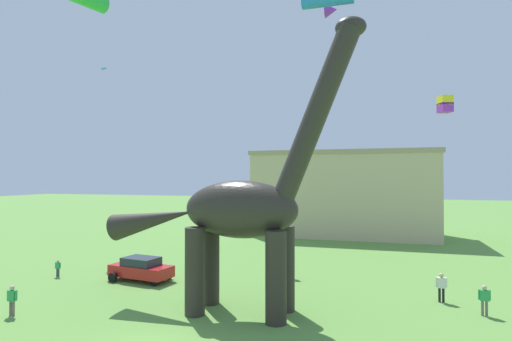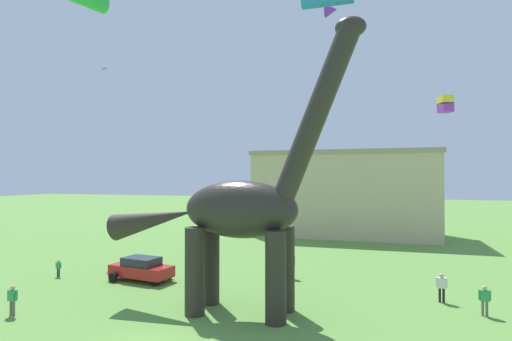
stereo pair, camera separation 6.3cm
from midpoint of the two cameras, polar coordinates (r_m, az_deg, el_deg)
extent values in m
cylinder|color=#2D2823|center=(21.56, 4.00, -13.53)|extent=(1.01, 1.01, 4.36)
cylinder|color=#2D2823|center=(19.73, 2.72, -14.73)|extent=(1.01, 1.01, 4.36)
cylinder|color=#2D2823|center=(22.83, -6.54, -12.82)|extent=(1.01, 1.01, 4.36)
cylinder|color=#2D2823|center=(21.11, -8.67, -13.80)|extent=(1.01, 1.01, 4.36)
ellipsoid|color=#2D2823|center=(20.75, -2.26, -5.47)|extent=(5.97, 2.57, 2.94)
cylinder|color=#2D2823|center=(19.99, 8.39, 7.88)|extent=(4.29, 1.10, 8.50)
ellipsoid|color=#2D2823|center=(20.83, 13.07, 19.02)|extent=(1.47, 0.92, 1.01)
cone|color=#2D2823|center=(22.93, -14.25, -6.70)|extent=(5.24, 1.47, 2.49)
cube|color=red|center=(28.73, -15.91, -13.38)|extent=(4.42, 2.39, 0.72)
cube|color=#232B35|center=(28.60, -15.91, -12.17)|extent=(2.48, 1.89, 0.52)
cylinder|color=black|center=(28.78, -12.24, -14.11)|extent=(0.65, 0.31, 0.62)
cylinder|color=black|center=(27.28, -14.12, -14.84)|extent=(0.65, 0.31, 0.62)
cylinder|color=black|center=(30.37, -17.52, -13.38)|extent=(0.65, 0.31, 0.62)
cylinder|color=black|center=(28.95, -19.57, -13.99)|extent=(0.65, 0.31, 0.62)
cylinder|color=#2D3347|center=(31.92, -26.23, -12.75)|extent=(0.10, 0.10, 0.58)
cylinder|color=#2D3347|center=(31.83, -26.04, -12.79)|extent=(0.10, 0.10, 0.58)
cube|color=green|center=(31.77, -26.13, -11.89)|extent=(0.31, 0.19, 0.41)
sphere|color=tan|center=(31.72, -26.13, -11.37)|extent=(0.18, 0.18, 0.18)
cylinder|color=green|center=(31.89, -26.37, -11.81)|extent=(0.08, 0.08, 0.39)
cylinder|color=green|center=(31.65, -25.89, -11.90)|extent=(0.08, 0.08, 0.39)
cylinder|color=black|center=(25.39, 24.32, -15.65)|extent=(0.13, 0.13, 0.79)
cylinder|color=black|center=(25.42, 24.77, -15.63)|extent=(0.13, 0.13, 0.79)
cube|color=silver|center=(25.24, 24.54, -14.16)|extent=(0.43, 0.26, 0.56)
sphere|color=tan|center=(25.15, 24.53, -13.26)|extent=(0.25, 0.25, 0.25)
cylinder|color=silver|center=(25.21, 23.97, -14.12)|extent=(0.11, 0.11, 0.53)
cylinder|color=silver|center=(25.27, 25.11, -14.07)|extent=(0.11, 0.11, 0.53)
cylinder|color=black|center=(28.54, 4.53, -13.99)|extent=(0.14, 0.14, 0.86)
cylinder|color=black|center=(28.50, 4.96, -14.01)|extent=(0.14, 0.14, 0.86)
cube|color=black|center=(28.37, 4.74, -12.55)|extent=(0.47, 0.29, 0.61)
sphere|color=tan|center=(28.28, 4.74, -11.68)|extent=(0.27, 0.27, 0.27)
cylinder|color=black|center=(28.42, 4.20, -12.47)|extent=(0.11, 0.11, 0.58)
cylinder|color=black|center=(28.31, 5.28, -12.51)|extent=(0.11, 0.11, 0.58)
cylinder|color=#6B6056|center=(24.02, 29.16, -16.54)|extent=(0.12, 0.12, 0.75)
cylinder|color=#6B6056|center=(24.05, 29.60, -16.51)|extent=(0.12, 0.12, 0.75)
cube|color=green|center=(23.87, 29.37, -15.05)|extent=(0.41, 0.25, 0.53)
sphere|color=tan|center=(23.78, 29.36, -14.15)|extent=(0.23, 0.23, 0.23)
cylinder|color=green|center=(23.81, 28.80, -15.02)|extent=(0.10, 0.10, 0.50)
cylinder|color=green|center=(23.91, 29.94, -14.95)|extent=(0.10, 0.10, 0.50)
cylinder|color=#6B6056|center=(24.49, -31.30, -16.22)|extent=(0.12, 0.12, 0.74)
cylinder|color=#6B6056|center=(24.36, -31.00, -16.30)|extent=(0.12, 0.12, 0.74)
cube|color=green|center=(24.27, -31.14, -14.81)|extent=(0.40, 0.25, 0.53)
sphere|color=tan|center=(24.18, -31.13, -13.94)|extent=(0.23, 0.23, 0.23)
cylinder|color=green|center=(24.43, -31.51, -14.65)|extent=(0.10, 0.10, 0.50)
cylinder|color=green|center=(24.09, -30.76, -14.85)|extent=(0.10, 0.10, 0.50)
cone|color=purple|center=(22.13, 10.42, 21.28)|extent=(0.61, 0.72, 0.71)
cube|color=#287AE5|center=(42.98, -20.65, 13.25)|extent=(0.74, 0.79, 0.11)
cylinder|color=white|center=(42.88, -20.66, 12.72)|extent=(0.01, 0.01, 0.63)
cube|color=yellow|center=(28.47, 24.98, 8.90)|extent=(0.95, 0.95, 0.59)
cube|color=purple|center=(28.40, 24.98, 7.99)|extent=(0.95, 0.95, 0.59)
cube|color=#CCB78E|center=(49.28, 12.20, -3.43)|extent=(20.45, 9.25, 9.39)
cube|color=tan|center=(49.31, 12.18, 2.32)|extent=(20.86, 9.44, 0.50)
camera|label=1|loc=(0.03, -90.08, 0.00)|focal=28.46mm
camera|label=2|loc=(0.03, 89.92, 0.00)|focal=28.46mm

